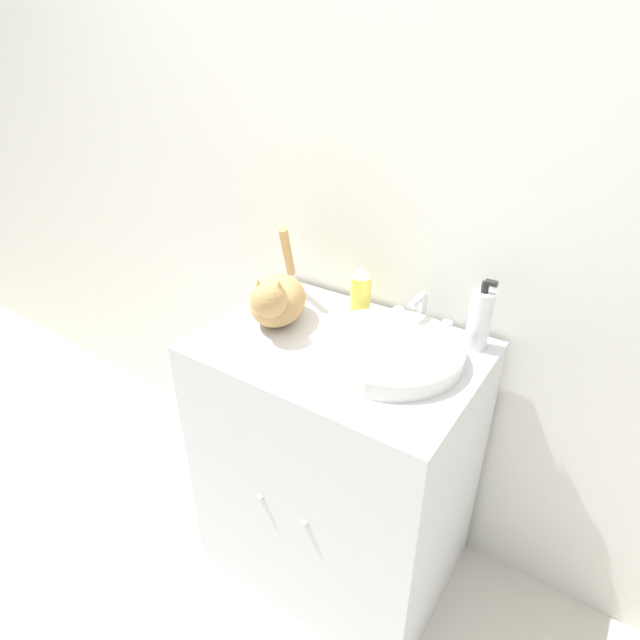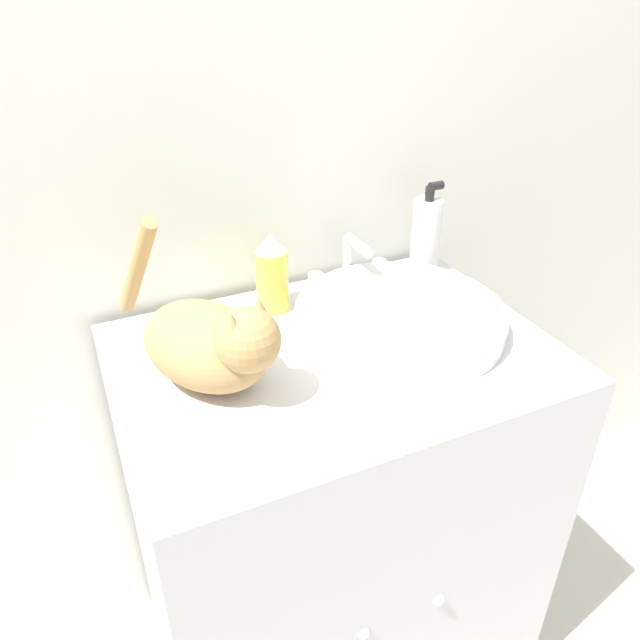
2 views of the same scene
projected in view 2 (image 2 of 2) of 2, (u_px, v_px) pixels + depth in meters
name	position (u px, v px, depth m)	size (l,w,h in m)	color
wall_back	(263.00, 103.00, 1.18)	(6.00, 0.05, 2.50)	silver
vanity_cabinet	(333.00, 520.00, 1.35)	(0.78, 0.57, 0.88)	silver
sink_basin	(399.00, 318.00, 1.18)	(0.40, 0.40, 0.05)	silver
faucet	(351.00, 263.00, 1.32)	(0.19, 0.10, 0.11)	silver
cat	(210.00, 342.00, 1.00)	(0.25, 0.37, 0.26)	tan
soap_bottle	(426.00, 236.00, 1.35)	(0.06, 0.06, 0.21)	silver
spray_bottle	(272.00, 274.00, 1.21)	(0.06, 0.06, 0.16)	#EADB4C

